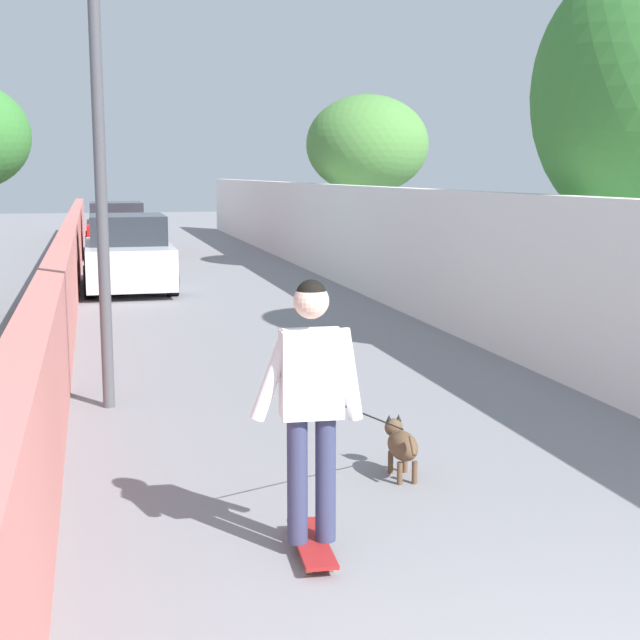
{
  "coord_description": "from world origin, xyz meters",
  "views": [
    {
      "loc": [
        -2.57,
        2.43,
        2.39
      ],
      "look_at": [
        5.72,
        0.35,
        1.0
      ],
      "focal_mm": 50.83,
      "sensor_mm": 36.0,
      "label": 1
    }
  ],
  "objects_px": {
    "person_skateboarder": "(311,391)",
    "car_far": "(117,230)",
    "dog": "(401,444)",
    "lamp_post": "(98,102)",
    "car_near": "(128,255)",
    "tree_right_far": "(367,145)",
    "skateboard": "(312,543)"
  },
  "relations": [
    {
      "from": "skateboard",
      "to": "dog",
      "type": "relative_size",
      "value": 0.52
    },
    {
      "from": "person_skateboarder",
      "to": "car_far",
      "type": "bearing_deg",
      "value": 1.49
    },
    {
      "from": "car_near",
      "to": "car_far",
      "type": "bearing_deg",
      "value": 0.0
    },
    {
      "from": "dog",
      "to": "car_near",
      "type": "height_order",
      "value": "car_near"
    },
    {
      "from": "car_near",
      "to": "person_skateboarder",
      "type": "bearing_deg",
      "value": -177.61
    },
    {
      "from": "tree_right_far",
      "to": "skateboard",
      "type": "xyz_separation_m",
      "value": [
        -16.28,
        5.34,
        -2.99
      ]
    },
    {
      "from": "lamp_post",
      "to": "car_far",
      "type": "distance_m",
      "value": 18.2
    },
    {
      "from": "lamp_post",
      "to": "dog",
      "type": "relative_size",
      "value": 2.87
    },
    {
      "from": "person_skateboarder",
      "to": "car_near",
      "type": "xyz_separation_m",
      "value": [
        13.77,
        0.58,
        -0.35
      ]
    },
    {
      "from": "dog",
      "to": "car_far",
      "type": "relative_size",
      "value": 0.4
    },
    {
      "from": "lamp_post",
      "to": "car_far",
      "type": "relative_size",
      "value": 1.15
    },
    {
      "from": "car_far",
      "to": "lamp_post",
      "type": "bearing_deg",
      "value": 178.09
    },
    {
      "from": "lamp_post",
      "to": "person_skateboarder",
      "type": "xyz_separation_m",
      "value": [
        -4.06,
        -1.18,
        -2.01
      ]
    },
    {
      "from": "car_near",
      "to": "lamp_post",
      "type": "bearing_deg",
      "value": 176.46
    },
    {
      "from": "dog",
      "to": "car_far",
      "type": "height_order",
      "value": "car_far"
    },
    {
      "from": "tree_right_far",
      "to": "car_near",
      "type": "distance_m",
      "value": 6.84
    },
    {
      "from": "lamp_post",
      "to": "skateboard",
      "type": "xyz_separation_m",
      "value": [
        -4.06,
        -1.18,
        -3.01
      ]
    },
    {
      "from": "skateboard",
      "to": "person_skateboarder",
      "type": "distance_m",
      "value": 1.0
    },
    {
      "from": "skateboard",
      "to": "car_far",
      "type": "xyz_separation_m",
      "value": [
        22.1,
        0.58,
        0.65
      ]
    },
    {
      "from": "skateboard",
      "to": "car_near",
      "type": "xyz_separation_m",
      "value": [
        13.77,
        0.58,
        0.65
      ]
    },
    {
      "from": "person_skateboarder",
      "to": "car_far",
      "type": "distance_m",
      "value": 22.11
    },
    {
      "from": "dog",
      "to": "car_far",
      "type": "xyz_separation_m",
      "value": [
        20.85,
        1.61,
        0.44
      ]
    },
    {
      "from": "lamp_post",
      "to": "car_near",
      "type": "bearing_deg",
      "value": -3.54
    },
    {
      "from": "person_skateboarder",
      "to": "car_near",
      "type": "relative_size",
      "value": 0.42
    },
    {
      "from": "car_far",
      "to": "car_near",
      "type": "bearing_deg",
      "value": -180.0
    },
    {
      "from": "dog",
      "to": "car_far",
      "type": "distance_m",
      "value": 20.92
    },
    {
      "from": "skateboard",
      "to": "car_far",
      "type": "relative_size",
      "value": 0.21
    },
    {
      "from": "dog",
      "to": "car_near",
      "type": "bearing_deg",
      "value": 7.31
    },
    {
      "from": "skateboard",
      "to": "tree_right_far",
      "type": "bearing_deg",
      "value": -18.16
    },
    {
      "from": "lamp_post",
      "to": "dog",
      "type": "height_order",
      "value": "lamp_post"
    },
    {
      "from": "tree_right_far",
      "to": "dog",
      "type": "relative_size",
      "value": 2.71
    },
    {
      "from": "tree_right_far",
      "to": "skateboard",
      "type": "height_order",
      "value": "tree_right_far"
    }
  ]
}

